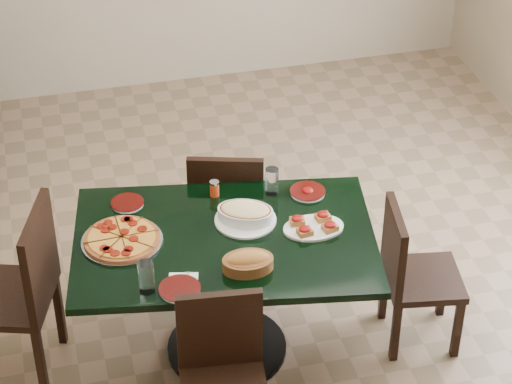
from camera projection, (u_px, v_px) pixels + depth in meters
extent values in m
plane|color=#7D6048|center=(227.00, 318.00, 5.49)|extent=(5.50, 5.50, 0.00)
cube|color=black|center=(225.00, 241.00, 4.87)|extent=(1.61, 1.18, 0.04)
cylinder|color=black|center=(226.00, 299.00, 5.09)|extent=(0.13, 0.13, 0.71)
cylinder|color=black|center=(227.00, 347.00, 5.28)|extent=(0.63, 0.63, 0.03)
cube|color=black|center=(229.00, 209.00, 5.62)|extent=(0.51, 0.51, 0.04)
cube|color=black|center=(226.00, 193.00, 5.34)|extent=(0.40, 0.16, 0.43)
cube|color=black|center=(260.00, 222.00, 5.88)|extent=(0.05, 0.05, 0.39)
cube|color=black|center=(258.00, 259.00, 5.60)|extent=(0.05, 0.05, 0.39)
cube|color=black|center=(202.00, 221.00, 5.90)|extent=(0.05, 0.05, 0.39)
cube|color=black|center=(197.00, 257.00, 5.61)|extent=(0.05, 0.05, 0.39)
cube|color=black|center=(220.00, 329.00, 4.51)|extent=(0.39, 0.08, 0.42)
cube|color=black|center=(423.00, 279.00, 5.16)|extent=(0.44, 0.44, 0.04)
cube|color=black|center=(394.00, 247.00, 5.01)|extent=(0.10, 0.39, 0.41)
cube|color=black|center=(457.00, 328.00, 5.15)|extent=(0.05, 0.05, 0.37)
cube|color=black|center=(396.00, 332.00, 5.13)|extent=(0.05, 0.05, 0.37)
cube|color=black|center=(443.00, 288.00, 5.42)|extent=(0.05, 0.05, 0.37)
cube|color=black|center=(384.00, 291.00, 5.40)|extent=(0.05, 0.05, 0.37)
cube|color=black|center=(5.00, 297.00, 4.92)|extent=(0.58, 0.58, 0.04)
cube|color=black|center=(40.00, 257.00, 4.76)|extent=(0.18, 0.45, 0.49)
cube|color=black|center=(59.00, 309.00, 5.21)|extent=(0.05, 0.05, 0.45)
cube|color=black|center=(41.00, 364.00, 4.89)|extent=(0.05, 0.05, 0.45)
cylinder|color=#ADADB4|center=(122.00, 241.00, 4.83)|extent=(0.40, 0.40, 0.01)
cylinder|color=brown|center=(122.00, 239.00, 4.82)|extent=(0.37, 0.37, 0.02)
cylinder|color=#C38229|center=(122.00, 237.00, 4.81)|extent=(0.33, 0.33, 0.01)
cylinder|color=silver|center=(245.00, 220.00, 4.97)|extent=(0.31, 0.31, 0.01)
ellipsoid|color=#CCBF8D|center=(245.00, 210.00, 4.93)|extent=(0.29, 0.25, 0.04)
ellipsoid|color=#B56E32|center=(248.00, 260.00, 4.63)|extent=(0.22, 0.11, 0.09)
cylinder|color=silver|center=(180.00, 289.00, 4.54)|extent=(0.19, 0.19, 0.01)
cylinder|color=#350503|center=(180.00, 288.00, 4.53)|extent=(0.19, 0.19, 0.00)
cylinder|color=silver|center=(308.00, 192.00, 5.17)|extent=(0.18, 0.18, 0.01)
cylinder|color=#350503|center=(308.00, 191.00, 5.16)|extent=(0.18, 0.18, 0.00)
ellipsoid|color=#A3080A|center=(308.00, 190.00, 5.16)|extent=(0.06, 0.06, 0.03)
cylinder|color=silver|center=(127.00, 203.00, 5.08)|extent=(0.17, 0.17, 0.01)
cylinder|color=#350503|center=(127.00, 202.00, 5.08)|extent=(0.17, 0.17, 0.00)
cube|color=white|center=(183.00, 282.00, 4.58)|extent=(0.16, 0.16, 0.00)
cube|color=#ADADB4|center=(187.00, 281.00, 4.58)|extent=(0.04, 0.13, 0.00)
cylinder|color=white|center=(272.00, 181.00, 5.13)|extent=(0.07, 0.07, 0.15)
cylinder|color=white|center=(146.00, 277.00, 4.49)|extent=(0.07, 0.07, 0.16)
cylinder|color=#B02E12|center=(214.00, 189.00, 5.13)|extent=(0.05, 0.05, 0.08)
cylinder|color=#ADADB4|center=(214.00, 183.00, 5.11)|extent=(0.05, 0.05, 0.01)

